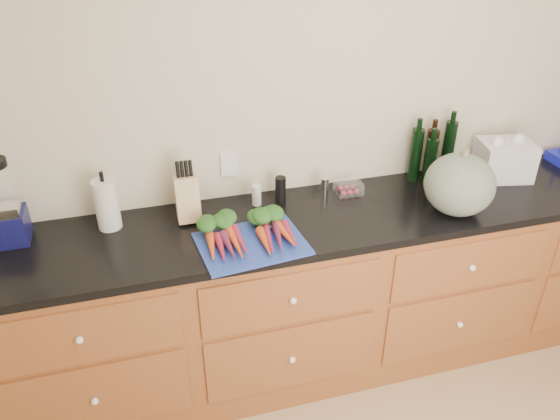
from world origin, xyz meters
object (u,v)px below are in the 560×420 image
object	(u,v)px
blender_appliance	(3,207)
tomato_box	(349,188)
squash	(459,185)
knife_block	(187,198)
carrots	(249,232)
paper_towel	(107,205)
cutting_board	(252,244)

from	to	relation	value
blender_appliance	tomato_box	distance (m)	1.61
squash	knife_block	distance (m)	1.28
carrots	knife_block	bearing A→B (deg)	132.80
squash	tomato_box	world-z (taller)	squash
blender_appliance	paper_towel	size ratio (longest dim) A/B	1.64
cutting_board	knife_block	world-z (taller)	knife_block
paper_towel	cutting_board	bearing A→B (deg)	-28.32
blender_appliance	knife_block	xyz separation A→B (m)	(0.78, -0.02, -0.07)
squash	blender_appliance	distance (m)	2.05
paper_towel	squash	bearing A→B (deg)	-10.83
cutting_board	blender_appliance	bearing A→B (deg)	162.58
blender_appliance	tomato_box	size ratio (longest dim) A/B	3.00
carrots	blender_appliance	size ratio (longest dim) A/B	1.07
carrots	tomato_box	size ratio (longest dim) A/B	3.22
squash	paper_towel	size ratio (longest dim) A/B	1.38
carrots	knife_block	xyz separation A→B (m)	(-0.23, 0.25, 0.07)
carrots	paper_towel	distance (m)	0.66
blender_appliance	tomato_box	bearing A→B (deg)	0.43
blender_appliance	paper_towel	distance (m)	0.42
knife_block	tomato_box	distance (m)	0.83
carrots	paper_towel	world-z (taller)	paper_towel
squash	knife_block	size ratio (longest dim) A/B	1.54
squash	knife_block	xyz separation A→B (m)	(-1.25, 0.29, -0.04)
carrots	squash	size ratio (longest dim) A/B	1.28
carrots	tomato_box	world-z (taller)	carrots
squash	paper_towel	xyz separation A→B (m)	(-1.61, 0.31, -0.03)
paper_towel	knife_block	distance (m)	0.36
cutting_board	carrots	bearing A→B (deg)	90.00
blender_appliance	carrots	bearing A→B (deg)	-14.94
blender_appliance	knife_block	bearing A→B (deg)	-1.31
squash	blender_appliance	size ratio (longest dim) A/B	0.84
tomato_box	squash	bearing A→B (deg)	-36.78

